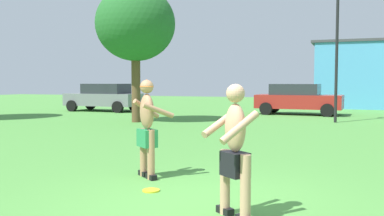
{
  "coord_description": "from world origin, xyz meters",
  "views": [
    {
      "loc": [
        1.89,
        -5.37,
        1.7
      ],
      "look_at": [
        -0.42,
        0.82,
        1.29
      ],
      "focal_mm": 39.36,
      "sensor_mm": 36.0,
      "label": 1
    }
  ],
  "objects_px": {
    "car_gray_mid_lot": "(104,97)",
    "lamp_post": "(337,39)",
    "frisbee": "(151,190)",
    "player_with_cap": "(147,123)",
    "tree_right_field": "(135,24)",
    "player_in_black": "(235,149)",
    "car_red_near_post": "(298,99)"
  },
  "relations": [
    {
      "from": "car_gray_mid_lot",
      "to": "lamp_post",
      "type": "height_order",
      "value": "lamp_post"
    },
    {
      "from": "frisbee",
      "to": "car_gray_mid_lot",
      "type": "relative_size",
      "value": 0.06
    },
    {
      "from": "player_with_cap",
      "to": "frisbee",
      "type": "relative_size",
      "value": 6.42
    },
    {
      "from": "car_gray_mid_lot",
      "to": "tree_right_field",
      "type": "height_order",
      "value": "tree_right_field"
    },
    {
      "from": "player_in_black",
      "to": "tree_right_field",
      "type": "distance_m",
      "value": 13.21
    },
    {
      "from": "player_with_cap",
      "to": "lamp_post",
      "type": "bearing_deg",
      "value": 76.66
    },
    {
      "from": "player_in_black",
      "to": "car_gray_mid_lot",
      "type": "xyz_separation_m",
      "value": [
        -11.94,
        15.91,
        -0.05
      ]
    },
    {
      "from": "player_in_black",
      "to": "car_gray_mid_lot",
      "type": "relative_size",
      "value": 0.39
    },
    {
      "from": "player_with_cap",
      "to": "car_red_near_post",
      "type": "height_order",
      "value": "player_with_cap"
    },
    {
      "from": "player_in_black",
      "to": "lamp_post",
      "type": "bearing_deg",
      "value": 86.65
    },
    {
      "from": "tree_right_field",
      "to": "car_gray_mid_lot",
      "type": "bearing_deg",
      "value": 133.01
    },
    {
      "from": "car_red_near_post",
      "to": "lamp_post",
      "type": "distance_m",
      "value": 5.02
    },
    {
      "from": "frisbee",
      "to": "car_red_near_post",
      "type": "relative_size",
      "value": 0.06
    },
    {
      "from": "car_gray_mid_lot",
      "to": "lamp_post",
      "type": "relative_size",
      "value": 0.77
    },
    {
      "from": "lamp_post",
      "to": "player_with_cap",
      "type": "bearing_deg",
      "value": -103.34
    },
    {
      "from": "player_in_black",
      "to": "tree_right_field",
      "type": "bearing_deg",
      "value": 123.48
    },
    {
      "from": "frisbee",
      "to": "player_with_cap",
      "type": "bearing_deg",
      "value": 119.66
    },
    {
      "from": "car_gray_mid_lot",
      "to": "player_with_cap",
      "type": "bearing_deg",
      "value": -55.19
    },
    {
      "from": "player_with_cap",
      "to": "car_red_near_post",
      "type": "distance_m",
      "value": 15.65
    },
    {
      "from": "lamp_post",
      "to": "car_gray_mid_lot",
      "type": "bearing_deg",
      "value": 169.06
    },
    {
      "from": "frisbee",
      "to": "car_red_near_post",
      "type": "distance_m",
      "value": 16.47
    },
    {
      "from": "lamp_post",
      "to": "tree_right_field",
      "type": "height_order",
      "value": "tree_right_field"
    },
    {
      "from": "car_gray_mid_lot",
      "to": "tree_right_field",
      "type": "distance_m",
      "value": 7.84
    },
    {
      "from": "frisbee",
      "to": "tree_right_field",
      "type": "height_order",
      "value": "tree_right_field"
    },
    {
      "from": "player_with_cap",
      "to": "car_red_near_post",
      "type": "relative_size",
      "value": 0.4
    },
    {
      "from": "lamp_post",
      "to": "tree_right_field",
      "type": "relative_size",
      "value": 0.99
    },
    {
      "from": "player_in_black",
      "to": "frisbee",
      "type": "bearing_deg",
      "value": 152.13
    },
    {
      "from": "player_in_black",
      "to": "frisbee",
      "type": "height_order",
      "value": "player_in_black"
    },
    {
      "from": "tree_right_field",
      "to": "frisbee",
      "type": "bearing_deg",
      "value": -60.78
    },
    {
      "from": "player_in_black",
      "to": "car_red_near_post",
      "type": "relative_size",
      "value": 0.38
    },
    {
      "from": "car_gray_mid_lot",
      "to": "lamp_post",
      "type": "bearing_deg",
      "value": -10.94
    },
    {
      "from": "car_red_near_post",
      "to": "player_with_cap",
      "type": "bearing_deg",
      "value": -93.08
    }
  ]
}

